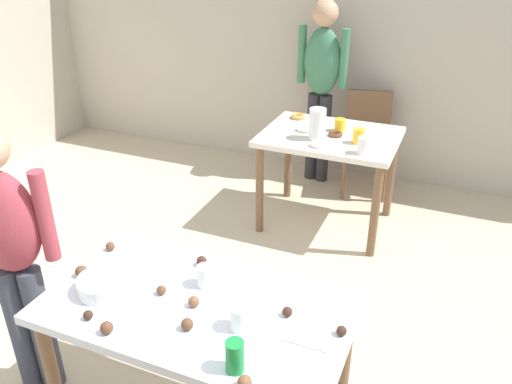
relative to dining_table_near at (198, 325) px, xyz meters
The scene contains 31 objects.
wall_back 3.24m from the dining_table_near, 91.65° to the left, with size 6.40×0.10×2.60m, color #BCB2A3.
dining_table_near is the anchor object (origin of this frame).
dining_table_far 2.08m from the dining_table_near, 90.55° to the left, with size 0.98×0.75×0.75m.
chair_far_table 2.82m from the dining_table_near, 87.59° to the left, with size 0.48×0.48×0.87m.
person_girl_near 0.93m from the dining_table_near, behind, with size 0.45×0.29×1.40m.
person_adult_far 2.87m from the dining_table_near, 96.53° to the left, with size 0.45×0.23×1.60m.
mixing_bowl 0.42m from the dining_table_near, 169.87° to the right, with size 0.22×0.22×0.07m, color white.
soda_can 0.42m from the dining_table_near, 40.89° to the right, with size 0.07×0.07×0.12m, color #198438.
fork_near 0.49m from the dining_table_near, ahead, with size 0.17×0.02×0.01m, color silver.
cup_near_0 0.20m from the dining_table_near, 99.37° to the left, with size 0.08×0.08×0.09m, color white.
cup_near_1 0.28m from the dining_table_near, 13.93° to the right, with size 0.08×0.08×0.10m, color white.
cake_ball_0 0.49m from the dining_table_near, 41.43° to the right, with size 0.05×0.05×0.05m, color brown.
cake_ball_1 0.60m from the dining_table_near, ahead, with size 0.04×0.04×0.04m, color #3D2319.
cake_ball_2 0.39m from the dining_table_near, 12.22° to the left, with size 0.04×0.04×0.04m, color #3D2319.
cake_ball_3 0.20m from the dining_table_near, 74.27° to the right, with size 0.05×0.05×0.05m, color brown.
cake_ball_4 0.57m from the dining_table_near, behind, with size 0.05×0.05×0.05m, color brown.
cake_ball_5 0.61m from the dining_table_near, 161.27° to the left, with size 0.04×0.04×0.04m, color brown.
cake_ball_6 0.30m from the dining_table_near, 113.41° to the left, with size 0.05×0.05×0.05m, color #3D2319.
cake_ball_7 0.21m from the dining_table_near, behind, with size 0.04×0.04×0.04m, color brown.
cake_ball_8 0.13m from the dining_table_near, 103.22° to the right, with size 0.05×0.05×0.05m, color brown.
cake_ball_9 0.44m from the dining_table_near, 145.19° to the right, with size 0.04×0.04×0.04m, color #3D2319.
cake_ball_10 0.38m from the dining_table_near, 129.76° to the right, with size 0.05×0.05×0.05m, color brown.
cake_ball_11 0.24m from the dining_table_near, 101.77° to the left, with size 0.05×0.05×0.05m, color brown.
pitcher_far 1.96m from the dining_table_near, 92.55° to the left, with size 0.12×0.12×0.23m, color white.
cup_far_0 1.84m from the dining_table_near, 81.19° to the left, with size 0.08×0.08×0.12m, color white.
cup_far_1 2.00m from the dining_table_near, 84.05° to the left, with size 0.08×0.08×0.11m, color yellow.
cup_far_2 2.17m from the dining_table_near, 89.35° to the left, with size 0.08×0.08×0.10m, color yellow.
donut_far_0 2.09m from the dining_table_near, 96.20° to the left, with size 0.11×0.11×0.03m, color white.
donut_far_1 2.06m from the dining_table_near, 89.36° to the left, with size 0.10×0.10×0.03m, color brown.
donut_far_2 1.82m from the dining_table_near, 91.37° to the left, with size 0.10×0.10×0.03m, color white.
donut_far_3 2.35m from the dining_table_near, 98.67° to the left, with size 0.12×0.12×0.03m, color gold.
Camera 1 is at (0.95, -1.40, 2.10)m, focal length 36.26 mm.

